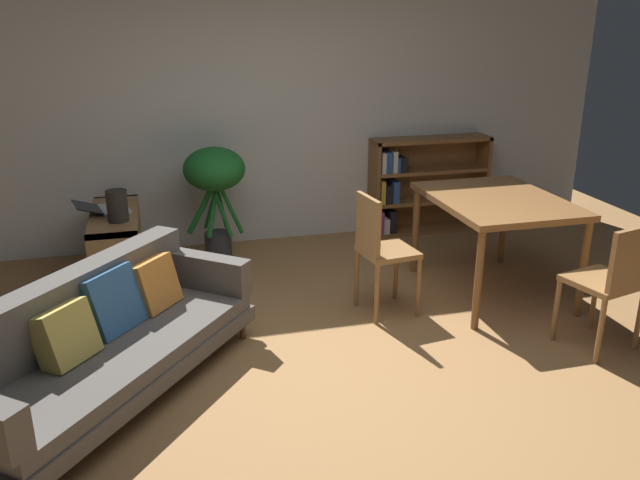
{
  "coord_description": "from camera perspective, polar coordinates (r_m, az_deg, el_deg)",
  "views": [
    {
      "loc": [
        -1.17,
        -3.54,
        2.2
      ],
      "look_at": [
        -0.1,
        0.58,
        0.69
      ],
      "focal_mm": 36.68,
      "sensor_mm": 36.0,
      "label": 1
    }
  ],
  "objects": [
    {
      "name": "dining_chair_near",
      "position": [
        4.88,
        5.27,
        -0.62
      ],
      "size": [
        0.43,
        0.43,
        0.93
      ],
      "color": "olive",
      "rests_on": "ground_plane"
    },
    {
      "name": "open_laptop",
      "position": [
        5.79,
        -18.28,
        2.66
      ],
      "size": [
        0.49,
        0.42,
        0.09
      ],
      "color": "silver",
      "rests_on": "media_console"
    },
    {
      "name": "dining_chair_far",
      "position": [
        4.73,
        24.12,
        -3.09
      ],
      "size": [
        0.51,
        0.49,
        0.91
      ],
      "color": "olive",
      "rests_on": "ground_plane"
    },
    {
      "name": "potted_floor_plant",
      "position": [
        5.95,
        -9.17,
        5.24
      ],
      "size": [
        0.55,
        0.55,
        1.05
      ],
      "color": "#333338",
      "rests_on": "ground_plane"
    },
    {
      "name": "fabric_couch",
      "position": [
        4.12,
        -18.59,
        -8.18
      ],
      "size": [
        1.88,
        2.08,
        0.73
      ],
      "color": "brown",
      "rests_on": "ground_plane"
    },
    {
      "name": "ground_plane",
      "position": [
        4.33,
        3.24,
        -11.07
      ],
      "size": [
        8.16,
        8.16,
        0.0
      ],
      "primitive_type": "plane",
      "color": "#9E7042"
    },
    {
      "name": "desk_speaker",
      "position": [
        5.44,
        -17.27,
        2.87
      ],
      "size": [
        0.16,
        0.16,
        0.25
      ],
      "color": "#2D2823",
      "rests_on": "media_console"
    },
    {
      "name": "media_console",
      "position": [
        5.8,
        -17.26,
        -0.59
      ],
      "size": [
        0.39,
        1.11,
        0.6
      ],
      "color": "olive",
      "rests_on": "ground_plane"
    },
    {
      "name": "back_wall_panel",
      "position": [
        6.41,
        -4.04,
        11.8
      ],
      "size": [
        6.8,
        0.1,
        2.7
      ],
      "primitive_type": "cube",
      "color": "silver",
      "rests_on": "ground_plane"
    },
    {
      "name": "bookshelf",
      "position": [
        6.85,
        8.73,
        4.77
      ],
      "size": [
        1.23,
        0.29,
        0.98
      ],
      "color": "brown",
      "rests_on": "ground_plane"
    },
    {
      "name": "dining_table",
      "position": [
        5.35,
        15.14,
        2.79
      ],
      "size": [
        0.96,
        1.25,
        0.8
      ],
      "color": "brown",
      "rests_on": "ground_plane"
    }
  ]
}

